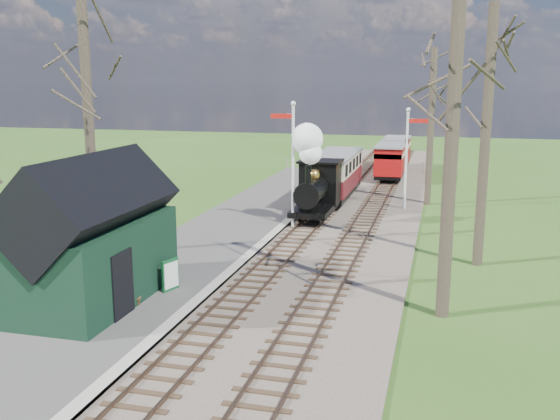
{
  "coord_description": "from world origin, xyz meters",
  "views": [
    {
      "loc": [
        6.3,
        -12.98,
        7.18
      ],
      "look_at": [
        -0.52,
        12.85,
        1.6
      ],
      "focal_mm": 40.0,
      "sensor_mm": 36.0,
      "label": 1
    }
  ],
  "objects": [
    {
      "name": "ballast_bed",
      "position": [
        1.3,
        22.0,
        0.05
      ],
      "size": [
        8.0,
        60.0,
        0.1
      ],
      "primitive_type": "cube",
      "color": "brown",
      "rests_on": "ground"
    },
    {
      "name": "person",
      "position": [
        -3.11,
        6.42,
        0.95
      ],
      "size": [
        0.52,
        0.63,
        1.49
      ],
      "primitive_type": "imported",
      "rotation": [
        0.0,
        0.0,
        1.24
      ],
      "color": "black",
      "rests_on": "platform"
    },
    {
      "name": "semaphore_far",
      "position": [
        4.37,
        22.0,
        3.35
      ],
      "size": [
        1.22,
        0.24,
        5.72
      ],
      "color": "silver",
      "rests_on": "ground"
    },
    {
      "name": "coping_strip",
      "position": [
        -1.2,
        14.0,
        0.1
      ],
      "size": [
        0.4,
        44.0,
        0.21
      ],
      "primitive_type": "cube",
      "color": "#B2AD9E",
      "rests_on": "ground"
    },
    {
      "name": "bench",
      "position": [
        -3.17,
        4.41,
        0.56
      ],
      "size": [
        0.76,
        1.38,
        0.76
      ],
      "color": "#462F19",
      "rests_on": "platform"
    },
    {
      "name": "ground",
      "position": [
        0.0,
        0.0,
        0.0
      ],
      "size": [
        140.0,
        140.0,
        0.0
      ],
      "primitive_type": "plane",
      "color": "#2D571B",
      "rests_on": "ground"
    },
    {
      "name": "locomotive",
      "position": [
        -0.01,
        17.96,
        2.28
      ],
      "size": [
        1.99,
        4.65,
        4.98
      ],
      "color": "black",
      "rests_on": "ground"
    },
    {
      "name": "coach",
      "position": [
        0.0,
        24.03,
        1.66
      ],
      "size": [
        2.32,
        7.97,
        2.45
      ],
      "color": "black",
      "rests_on": "ground"
    },
    {
      "name": "fence_line",
      "position": [
        0.3,
        36.0,
        0.55
      ],
      "size": [
        12.6,
        0.08,
        1.0
      ],
      "color": "slate",
      "rests_on": "ground"
    },
    {
      "name": "red_carriage_b",
      "position": [
        2.6,
        37.9,
        1.47
      ],
      "size": [
        2.01,
        4.99,
        2.12
      ],
      "color": "black",
      "rests_on": "ground"
    },
    {
      "name": "semaphore_near",
      "position": [
        -0.77,
        16.0,
        3.62
      ],
      "size": [
        1.22,
        0.24,
        6.22
      ],
      "color": "silver",
      "rests_on": "ground"
    },
    {
      "name": "track_near",
      "position": [
        0.0,
        22.0,
        0.1
      ],
      "size": [
        1.6,
        60.0,
        0.15
      ],
      "color": "brown",
      "rests_on": "ground"
    },
    {
      "name": "platform",
      "position": [
        -3.5,
        14.0,
        0.1
      ],
      "size": [
        5.0,
        44.0,
        0.2
      ],
      "primitive_type": "cube",
      "color": "#474442",
      "rests_on": "ground"
    },
    {
      "name": "sign_board",
      "position": [
        -2.41,
        5.52,
        0.74
      ],
      "size": [
        0.32,
        0.72,
        1.09
      ],
      "color": "#0F4621",
      "rests_on": "platform"
    },
    {
      "name": "red_carriage_a",
      "position": [
        2.6,
        32.4,
        1.47
      ],
      "size": [
        2.01,
        4.99,
        2.12
      ],
      "color": "black",
      "rests_on": "ground"
    },
    {
      "name": "bare_trees",
      "position": [
        1.33,
        10.1,
        5.21
      ],
      "size": [
        15.51,
        22.39,
        12.0
      ],
      "color": "#382D23",
      "rests_on": "ground"
    },
    {
      "name": "station_shed",
      "position": [
        -4.3,
        4.0,
        2.27
      ],
      "size": [
        3.25,
        6.3,
        4.78
      ],
      "color": "black",
      "rests_on": "platform"
    },
    {
      "name": "track_far",
      "position": [
        2.6,
        22.0,
        0.1
      ],
      "size": [
        1.6,
        60.0,
        0.15
      ],
      "color": "brown",
      "rests_on": "ground"
    },
    {
      "name": "distant_hills",
      "position": [
        1.4,
        64.38,
        -16.21
      ],
      "size": [
        114.4,
        48.0,
        22.02
      ],
      "color": "#385B23",
      "rests_on": "ground"
    }
  ]
}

